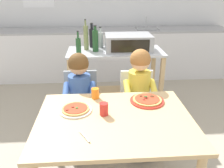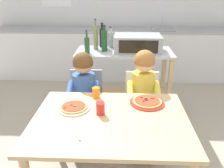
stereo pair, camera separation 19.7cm
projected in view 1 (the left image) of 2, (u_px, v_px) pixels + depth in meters
name	position (u px, v px, depth m)	size (l,w,h in m)	color
ground_plane	(107.00, 117.00, 3.19)	(12.48, 12.48, 0.00)	#A89E8C
back_wall_tiled	(101.00, 1.00, 4.43)	(5.13, 0.13, 2.70)	silver
kitchen_counter	(103.00, 54.00, 4.41)	(4.62, 0.60, 1.10)	silver
kitchen_island_cart	(115.00, 73.00, 3.01)	(1.17, 0.53, 0.90)	#B7BABF
toaster_oven	(128.00, 42.00, 2.87)	(0.56, 0.38, 0.19)	#999BA0
bottle_clear_vinegar	(95.00, 40.00, 2.80)	(0.07, 0.07, 0.31)	#1E4723
bottle_squat_spirits	(92.00, 37.00, 2.99)	(0.07, 0.07, 0.31)	black
bottle_brown_beer	(101.00, 39.00, 3.01)	(0.07, 0.07, 0.26)	#ADB7B2
bottle_slim_sauce	(78.00, 46.00, 2.71)	(0.06, 0.06, 0.27)	#1E4723
bottle_tall_green_wine	(86.00, 37.00, 2.87)	(0.06, 0.06, 0.37)	olive
dining_table	(115.00, 130.00, 1.80)	(1.16, 0.89, 0.74)	tan
dining_chair_left	(81.00, 104.00, 2.51)	(0.36, 0.36, 0.81)	gray
dining_chair_right	(137.00, 104.00, 2.51)	(0.36, 0.36, 0.81)	silver
child_in_blue_striped_shirt	(80.00, 92.00, 2.32)	(0.32, 0.42, 1.04)	#424C6B
child_in_yellow_shirt	(140.00, 90.00, 2.32)	(0.32, 0.42, 1.07)	#424C6B
pizza_plate_white	(76.00, 109.00, 1.85)	(0.26, 0.26, 0.03)	white
pizza_plate_red_rimmed	(147.00, 100.00, 2.00)	(0.29, 0.29, 0.03)	red
drinking_cup_orange	(95.00, 93.00, 2.05)	(0.07, 0.07, 0.09)	orange
drinking_cup_red	(104.00, 109.00, 1.79)	(0.07, 0.07, 0.10)	red
serving_spoon	(85.00, 136.00, 1.54)	(0.01, 0.01, 0.14)	#B7BABF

